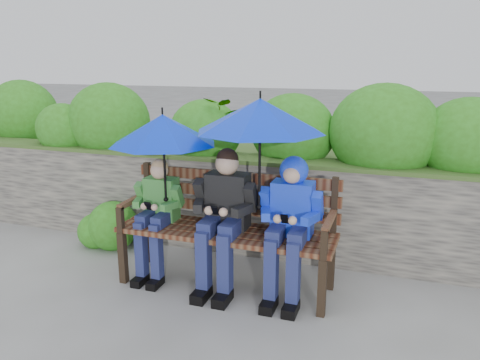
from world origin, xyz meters
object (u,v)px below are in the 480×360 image
(park_bench, at_px, (229,221))
(umbrella_left, at_px, (163,130))
(boy_left, at_px, (157,210))
(umbrella_right, at_px, (260,116))
(boy_right, at_px, (290,215))
(boy_middle, at_px, (224,212))

(park_bench, bearing_deg, umbrella_left, -169.01)
(boy_left, xyz_separation_m, umbrella_left, (0.11, -0.02, 0.76))
(park_bench, distance_m, umbrella_right, 1.04)
(boy_right, distance_m, umbrella_left, 1.34)
(boy_right, bearing_deg, park_bench, 171.60)
(park_bench, bearing_deg, boy_left, -172.52)
(park_bench, xyz_separation_m, boy_middle, (-0.01, -0.10, 0.12))
(boy_left, xyz_separation_m, umbrella_right, (1.00, -0.03, 0.92))
(park_bench, height_order, boy_middle, boy_middle)
(park_bench, bearing_deg, umbrella_right, -19.98)
(boy_left, distance_m, boy_right, 1.26)
(boy_left, relative_size, umbrella_right, 1.04)
(umbrella_right, bearing_deg, boy_middle, 177.67)
(boy_middle, relative_size, umbrella_left, 1.30)
(umbrella_left, bearing_deg, boy_right, 1.21)
(umbrella_right, bearing_deg, park_bench, 160.02)
(boy_left, height_order, umbrella_left, umbrella_left)
(boy_middle, xyz_separation_m, umbrella_right, (0.33, -0.01, 0.86))
(boy_right, distance_m, umbrella_right, 0.87)
(umbrella_left, height_order, umbrella_right, umbrella_right)
(umbrella_left, bearing_deg, boy_left, 168.59)
(umbrella_left, distance_m, umbrella_right, 0.90)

